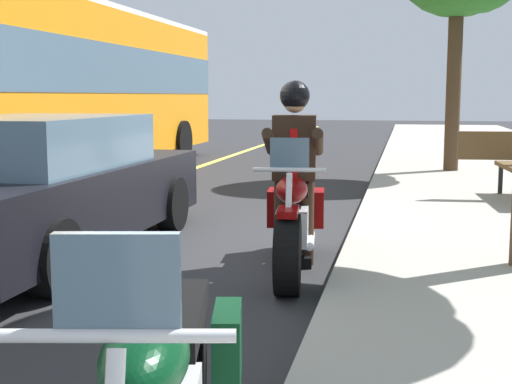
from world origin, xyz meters
The scene contains 5 objects.
ground_plane centered at (0.00, 0.00, 0.00)m, with size 80.00×80.00×0.00m, color #28282B.
motorcycle_main centered at (0.68, 1.58, 0.45)m, with size 2.22×0.75×1.26m.
rider_main centered at (0.49, 1.55, 1.04)m, with size 0.66×0.60×1.74m.
bus_far centered at (-6.23, -4.01, 1.87)m, with size 11.05×2.70×3.30m.
car_silver centered at (0.58, -0.99, 0.69)m, with size 4.60×1.92×1.40m.
Camera 1 is at (7.02, 2.57, 1.60)m, focal length 49.67 mm.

